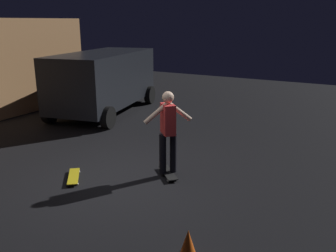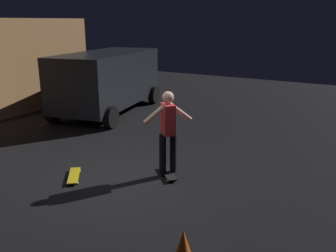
{
  "view_description": "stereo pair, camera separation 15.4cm",
  "coord_description": "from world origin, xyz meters",
  "px_view_note": "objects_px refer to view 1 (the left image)",
  "views": [
    {
      "loc": [
        -5.21,
        -4.05,
        3.03
      ],
      "look_at": [
        0.69,
        -0.74,
        1.05
      ],
      "focal_mm": 38.42,
      "sensor_mm": 36.0,
      "label": 1
    },
    {
      "loc": [
        -5.13,
        -4.18,
        3.03
      ],
      "look_at": [
        0.69,
        -0.74,
        1.05
      ],
      "focal_mm": 38.42,
      "sensor_mm": 36.0,
      "label": 2
    }
  ],
  "objects_px": {
    "parked_van": "(104,79)",
    "skateboard_ridden": "(168,173)",
    "traffic_cone": "(188,247)",
    "skater": "(168,127)",
    "skateboard_spare": "(74,176)"
  },
  "relations": [
    {
      "from": "parked_van",
      "to": "traffic_cone",
      "type": "distance_m",
      "value": 8.45
    },
    {
      "from": "skateboard_spare",
      "to": "skater",
      "type": "bearing_deg",
      "value": -55.16
    },
    {
      "from": "skateboard_spare",
      "to": "traffic_cone",
      "type": "bearing_deg",
      "value": -110.59
    },
    {
      "from": "parked_van",
      "to": "skateboard_ridden",
      "type": "distance_m",
      "value": 5.85
    },
    {
      "from": "parked_van",
      "to": "traffic_cone",
      "type": "xyz_separation_m",
      "value": [
        -5.83,
        -6.05,
        -0.95
      ]
    },
    {
      "from": "skateboard_spare",
      "to": "parked_van",
      "type": "bearing_deg",
      "value": 32.25
    },
    {
      "from": "parked_van",
      "to": "skater",
      "type": "bearing_deg",
      "value": -128.55
    },
    {
      "from": "skateboard_spare",
      "to": "traffic_cone",
      "type": "height_order",
      "value": "traffic_cone"
    },
    {
      "from": "skater",
      "to": "traffic_cone",
      "type": "bearing_deg",
      "value": -145.24
    },
    {
      "from": "parked_van",
      "to": "skateboard_ridden",
      "type": "bearing_deg",
      "value": -128.55
    },
    {
      "from": "skateboard_spare",
      "to": "traffic_cone",
      "type": "relative_size",
      "value": 1.58
    },
    {
      "from": "parked_van",
      "to": "skater",
      "type": "relative_size",
      "value": 2.93
    },
    {
      "from": "skateboard_ridden",
      "to": "skater",
      "type": "bearing_deg",
      "value": -90.0
    },
    {
      "from": "parked_van",
      "to": "skateboard_spare",
      "type": "relative_size",
      "value": 6.72
    },
    {
      "from": "traffic_cone",
      "to": "skater",
      "type": "bearing_deg",
      "value": 34.76
    }
  ]
}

